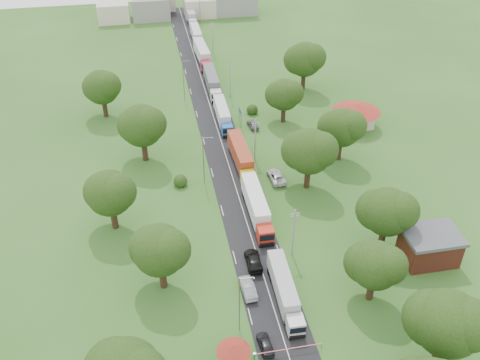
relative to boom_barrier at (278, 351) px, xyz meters
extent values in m
plane|color=#2A541C|center=(1.36, 25.00, -0.89)|extent=(260.00, 260.00, 0.00)
cube|color=black|center=(1.36, 45.00, -0.89)|extent=(8.00, 200.00, 0.04)
cylinder|color=slate|center=(-3.14, 0.00, -0.34)|extent=(0.20, 0.20, 1.10)
cube|color=slate|center=(-3.14, 0.00, 0.16)|extent=(0.35, 0.35, 0.25)
cylinder|color=red|center=(1.36, 0.00, 0.11)|extent=(9.00, 0.12, 0.12)
cylinder|color=slate|center=(5.86, 0.00, -0.39)|extent=(0.10, 0.10, 1.00)
cube|color=beige|center=(-5.84, 0.00, 0.31)|extent=(2.60, 2.60, 2.40)
cone|color=maroon|center=(-5.84, 0.00, 2.01)|extent=(4.40, 4.40, 1.10)
cube|color=black|center=(-4.53, 0.00, 0.51)|extent=(0.02, 1.20, 0.90)
cylinder|color=slate|center=(6.56, 58.80, 1.11)|extent=(0.12, 0.12, 4.00)
cylinder|color=slate|center=(6.56, 61.20, 1.11)|extent=(0.12, 0.12, 4.00)
cube|color=navy|center=(6.56, 60.00, 2.71)|extent=(0.06, 3.00, 1.00)
cube|color=silver|center=(6.56, 60.00, 2.71)|extent=(0.07, 3.10, 0.06)
cylinder|color=gray|center=(6.86, 18.00, 3.61)|extent=(0.24, 0.24, 9.00)
cube|color=gray|center=(6.86, 18.00, 7.41)|extent=(1.60, 0.10, 0.10)
cube|color=gray|center=(6.86, 18.00, 6.91)|extent=(1.20, 0.10, 0.10)
cylinder|color=gray|center=(6.86, 46.00, 3.61)|extent=(0.24, 0.24, 9.00)
cube|color=gray|center=(6.86, 46.00, 7.41)|extent=(1.60, 0.10, 0.10)
cube|color=gray|center=(6.86, 46.00, 6.91)|extent=(1.20, 0.10, 0.10)
cylinder|color=gray|center=(6.86, 74.00, 3.61)|extent=(0.24, 0.24, 9.00)
cube|color=gray|center=(6.86, 74.00, 7.41)|extent=(1.60, 0.10, 0.10)
cube|color=gray|center=(6.86, 74.00, 6.91)|extent=(1.20, 0.10, 0.10)
cylinder|color=gray|center=(6.86, 102.00, 3.61)|extent=(0.24, 0.24, 9.00)
cube|color=gray|center=(6.86, 102.00, 7.41)|extent=(1.60, 0.10, 0.10)
cube|color=gray|center=(6.86, 102.00, 6.91)|extent=(1.20, 0.10, 0.10)
cylinder|color=gray|center=(6.86, 130.00, 3.61)|extent=(0.24, 0.24, 9.00)
cylinder|color=slate|center=(-4.14, 5.00, 4.11)|extent=(0.16, 0.16, 10.00)
cube|color=slate|center=(-3.24, 5.00, 8.81)|extent=(1.80, 0.10, 0.10)
cube|color=slate|center=(-2.44, 5.00, 8.66)|extent=(0.50, 0.22, 0.15)
cylinder|color=slate|center=(-4.14, 40.00, 4.11)|extent=(0.16, 0.16, 10.00)
cube|color=slate|center=(-3.24, 40.00, 8.81)|extent=(1.80, 0.10, 0.10)
cube|color=slate|center=(-2.44, 40.00, 8.66)|extent=(0.50, 0.22, 0.15)
cylinder|color=slate|center=(-4.14, 75.00, 4.11)|extent=(0.16, 0.16, 10.00)
cube|color=slate|center=(-3.24, 75.00, 8.81)|extent=(1.80, 0.10, 0.10)
cube|color=slate|center=(-2.44, 75.00, 8.66)|extent=(0.50, 0.22, 0.15)
cylinder|color=#382616|center=(19.36, -5.00, 1.38)|extent=(1.12, 1.12, 4.55)
sphere|color=#1C310D|center=(19.36, -5.00, 6.96)|extent=(8.40, 8.40, 8.40)
sphere|color=#1C310D|center=(20.86, -6.20, 7.86)|extent=(6.60, 6.60, 6.60)
sphere|color=#1C310D|center=(18.16, -3.50, 6.36)|extent=(7.20, 7.20, 7.20)
cylinder|color=#382616|center=(15.36, 7.00, 1.03)|extent=(1.04, 1.04, 3.85)
sphere|color=#1C310D|center=(15.36, 7.00, 5.71)|extent=(7.00, 7.00, 7.00)
sphere|color=#1C310D|center=(16.61, 6.00, 6.46)|extent=(5.50, 5.50, 5.50)
sphere|color=#1C310D|center=(14.36, 8.25, 5.21)|extent=(6.00, 6.00, 6.00)
cylinder|color=#382616|center=(21.36, 17.00, 1.21)|extent=(1.08, 1.08, 4.20)
sphere|color=#1C310D|center=(21.36, 17.00, 6.33)|extent=(7.70, 7.70, 7.70)
sphere|color=#1C310D|center=(22.73, 15.90, 7.16)|extent=(6.05, 6.05, 6.05)
sphere|color=#1C310D|center=(20.26, 18.38, 5.78)|extent=(6.60, 6.60, 6.60)
cylinder|color=#382616|center=(14.36, 35.00, 1.38)|extent=(1.12, 1.12, 4.55)
sphere|color=#1C310D|center=(14.36, 35.00, 6.96)|extent=(8.40, 8.40, 8.40)
sphere|color=#1C310D|center=(15.86, 33.80, 7.86)|extent=(6.60, 6.60, 6.60)
sphere|color=#1C310D|center=(13.16, 36.50, 6.36)|extent=(7.20, 7.20, 7.20)
cylinder|color=#382616|center=(23.36, 43.00, 1.21)|extent=(1.08, 1.08, 4.20)
sphere|color=#1C310D|center=(23.36, 43.00, 6.33)|extent=(7.70, 7.70, 7.70)
sphere|color=#1C310D|center=(24.73, 41.90, 7.16)|extent=(6.05, 6.05, 6.05)
sphere|color=#1C310D|center=(22.26, 44.38, 5.78)|extent=(6.60, 6.60, 6.60)
cylinder|color=#382616|center=(16.36, 60.00, 1.03)|extent=(1.04, 1.04, 3.85)
sphere|color=#1C310D|center=(16.36, 60.00, 5.71)|extent=(7.00, 7.00, 7.00)
sphere|color=#1C310D|center=(17.61, 59.00, 6.46)|extent=(5.50, 5.50, 5.50)
sphere|color=#1C310D|center=(15.36, 61.25, 5.21)|extent=(6.00, 6.00, 6.00)
cylinder|color=#382616|center=(25.36, 75.00, 1.38)|extent=(1.12, 1.12, 4.55)
sphere|color=#1C310D|center=(25.36, 75.00, 6.96)|extent=(8.40, 8.40, 8.40)
sphere|color=#1C310D|center=(26.86, 73.80, 7.86)|extent=(6.60, 6.60, 6.60)
sphere|color=#1C310D|center=(24.16, 76.50, 6.36)|extent=(7.20, 7.20, 7.20)
cylinder|color=#382616|center=(-13.64, 15.00, 1.21)|extent=(1.08, 1.08, 4.20)
sphere|color=#1C310D|center=(-13.64, 15.00, 6.33)|extent=(7.70, 7.70, 7.70)
sphere|color=#1C310D|center=(-12.27, 13.90, 7.16)|extent=(6.05, 6.05, 6.05)
sphere|color=#1C310D|center=(-14.74, 16.38, 5.78)|extent=(6.60, 6.60, 6.60)
cylinder|color=#382616|center=(-20.64, 30.00, 1.21)|extent=(1.08, 1.08, 4.20)
sphere|color=#1C310D|center=(-20.64, 30.00, 6.33)|extent=(7.70, 7.70, 7.70)
sphere|color=#1C310D|center=(-19.27, 28.90, 7.16)|extent=(6.05, 6.05, 6.05)
sphere|color=#1C310D|center=(-21.74, 31.38, 5.78)|extent=(6.60, 6.60, 6.60)
cylinder|color=#382616|center=(-14.64, 50.00, 1.38)|extent=(1.12, 1.12, 4.55)
sphere|color=#1C310D|center=(-14.64, 50.00, 6.96)|extent=(8.40, 8.40, 8.40)
sphere|color=#1C310D|center=(-13.14, 48.80, 7.86)|extent=(6.60, 6.60, 6.60)
sphere|color=#1C310D|center=(-15.84, 51.50, 6.36)|extent=(7.20, 7.20, 7.20)
cylinder|color=#382616|center=(-22.64, 70.00, 1.21)|extent=(1.08, 1.08, 4.20)
sphere|color=#1C310D|center=(-22.64, 70.00, 6.33)|extent=(7.70, 7.70, 7.70)
sphere|color=#1C310D|center=(-21.27, 68.90, 7.16)|extent=(6.05, 6.05, 6.05)
sphere|color=#1C310D|center=(-23.74, 71.38, 5.78)|extent=(6.60, 6.60, 6.60)
cube|color=maroon|center=(27.36, 13.00, 1.41)|extent=(8.00, 6.00, 4.60)
cube|color=#47494F|center=(27.36, 13.00, 4.01)|extent=(8.60, 6.60, 0.60)
cube|color=beige|center=(31.36, 55.00, 1.11)|extent=(7.00, 5.00, 4.00)
cone|color=maroon|center=(31.36, 55.00, 4.01)|extent=(10.08, 10.08, 1.80)
cube|color=gray|center=(-8.64, 135.00, 2.61)|extent=(12.00, 8.00, 7.00)
cube|color=beige|center=(7.36, 135.00, 2.11)|extent=(10.00, 8.00, 6.00)
cube|color=gray|center=(19.36, 135.00, 3.11)|extent=(14.00, 8.00, 8.00)
cube|color=beige|center=(-20.64, 135.00, 2.11)|extent=(10.00, 8.00, 6.00)
cube|color=#BDBDBD|center=(3.15, 3.10, 0.58)|extent=(2.34, 2.34, 2.37)
cube|color=black|center=(3.15, 1.96, 0.91)|extent=(2.18, 0.09, 1.04)
cube|color=slate|center=(3.15, 2.01, -0.37)|extent=(2.09, 0.31, 0.33)
cube|color=slate|center=(3.15, 9.73, -0.18)|extent=(2.51, 10.95, 0.28)
cube|color=#A6A5AA|center=(3.15, 10.01, 1.52)|extent=(2.71, 11.24, 2.84)
cylinder|color=black|center=(3.15, 2.25, -0.42)|extent=(2.22, 0.95, 0.95)
cylinder|color=black|center=(3.15, 3.95, -0.42)|extent=(2.22, 0.95, 0.95)
cylinder|color=black|center=(3.15, 13.04, -0.42)|extent=(2.22, 0.95, 0.95)
cylinder|color=black|center=(3.15, 14.46, -0.42)|extent=(2.22, 0.95, 0.95)
cube|color=#B02414|center=(3.31, 21.60, 0.75)|extent=(2.56, 2.56, 2.65)
cube|color=black|center=(3.31, 20.32, 1.12)|extent=(2.44, 0.03, 1.17)
cube|color=slate|center=(3.31, 20.38, -0.31)|extent=(2.33, 0.26, 0.37)
cube|color=slate|center=(3.31, 29.03, -0.10)|extent=(2.50, 12.21, 0.32)
cube|color=white|center=(3.31, 29.34, 1.81)|extent=(2.72, 12.53, 3.18)
cylinder|color=black|center=(3.31, 20.65, -0.36)|extent=(2.49, 1.06, 1.06)
cylinder|color=black|center=(3.31, 22.55, -0.36)|extent=(2.49, 1.06, 1.06)
cylinder|color=black|center=(3.31, 32.74, -0.36)|extent=(2.49, 1.06, 1.06)
cylinder|color=black|center=(3.31, 34.33, -0.36)|extent=(2.49, 1.06, 1.06)
cube|color=gold|center=(3.69, 37.35, 0.75)|extent=(2.62, 2.62, 2.65)
cube|color=black|center=(3.69, 36.06, 1.13)|extent=(2.44, 0.09, 1.17)
cube|color=slate|center=(3.69, 36.12, -0.31)|extent=(2.34, 0.31, 0.37)
cube|color=slate|center=(3.69, 44.78, -0.10)|extent=(2.77, 12.27, 0.32)
cube|color=maroon|center=(3.69, 45.10, 1.82)|extent=(2.99, 12.60, 3.19)
cylinder|color=black|center=(3.69, 36.39, -0.36)|extent=(2.50, 1.06, 1.06)
cylinder|color=black|center=(3.69, 38.30, -0.36)|extent=(2.50, 1.06, 1.06)
cylinder|color=black|center=(3.69, 48.49, -0.36)|extent=(2.50, 1.06, 1.06)
cylinder|color=black|center=(3.69, 50.09, -0.36)|extent=(2.50, 1.06, 1.06)
cube|color=#1B50A5|center=(2.99, 56.11, 0.58)|extent=(2.31, 2.31, 2.37)
cube|color=black|center=(2.99, 54.96, 0.91)|extent=(2.18, 0.05, 1.04)
cube|color=slate|center=(2.99, 55.02, -0.37)|extent=(2.09, 0.28, 0.33)
cube|color=slate|center=(2.99, 62.73, -0.18)|extent=(2.35, 10.92, 0.28)
cube|color=silver|center=(2.99, 63.02, 1.52)|extent=(2.54, 11.21, 2.84)
cylinder|color=black|center=(2.99, 55.25, -0.42)|extent=(2.22, 0.95, 0.95)
cylinder|color=black|center=(2.99, 56.96, -0.42)|extent=(2.22, 0.95, 0.95)
cylinder|color=black|center=(2.99, 66.05, -0.42)|extent=(2.22, 0.95, 0.95)
cylinder|color=black|center=(2.99, 67.47, -0.42)|extent=(2.22, 0.95, 0.95)
cube|color=silver|center=(3.09, 72.36, 0.73)|extent=(2.54, 2.54, 2.61)
cube|color=black|center=(3.09, 71.10, 1.09)|extent=(2.40, 0.05, 1.15)
cube|color=slate|center=(3.09, 71.16, -0.32)|extent=(2.30, 0.28, 0.37)
cube|color=slate|center=(3.09, 79.67, -0.11)|extent=(2.55, 12.03, 0.31)
cube|color=#505357|center=(3.09, 79.98, 1.77)|extent=(2.76, 12.35, 3.13)
cylinder|color=black|center=(3.09, 71.42, -0.37)|extent=(2.45, 1.04, 1.04)
cylinder|color=black|center=(3.09, 73.30, -0.37)|extent=(2.45, 1.04, 1.04)
cylinder|color=black|center=(3.09, 83.32, -0.37)|extent=(2.45, 1.04, 1.04)
cylinder|color=black|center=(3.09, 84.88, -0.37)|extent=(2.45, 1.04, 1.04)
cube|color=maroon|center=(3.09, 89.71, 0.78)|extent=(2.70, 2.70, 2.70)
cube|color=black|center=(3.09, 88.41, 1.16)|extent=(2.48, 0.13, 1.19)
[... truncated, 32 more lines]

